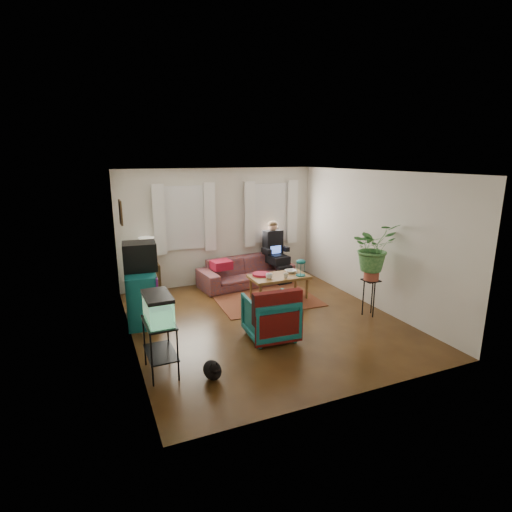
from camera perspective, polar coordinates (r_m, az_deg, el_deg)
name	(u,v)px	position (r m, az deg, el deg)	size (l,w,h in m)	color
floor	(265,321)	(7.19, 1.27, -9.25)	(4.50, 5.00, 0.01)	#4F2B14
ceiling	(266,172)	(6.61, 1.39, 11.93)	(4.50, 5.00, 0.01)	white
wall_back	(220,227)	(9.07, -5.22, 4.19)	(4.50, 0.01, 2.60)	silver
wall_front	(355,296)	(4.71, 14.02, -5.52)	(4.50, 0.01, 2.60)	silver
wall_left	(127,263)	(6.23, -17.90, -1.00)	(0.01, 5.00, 2.60)	silver
wall_right	(372,239)	(7.96, 16.26, 2.29)	(0.01, 5.00, 2.60)	silver
window_left	(184,218)	(8.81, -10.19, 5.37)	(1.08, 0.04, 1.38)	white
window_right	(270,213)	(9.47, 2.04, 6.18)	(1.08, 0.04, 1.38)	white
curtains_left	(185,218)	(8.73, -10.07, 5.30)	(1.36, 0.06, 1.50)	white
curtains_right	(272,213)	(9.40, 2.25, 6.12)	(1.36, 0.06, 1.50)	white
picture_frame	(121,212)	(6.94, -18.71, 5.91)	(0.04, 0.32, 0.40)	#3D2616
area_rug	(266,299)	(8.23, 1.41, -6.13)	(2.00, 1.60, 0.01)	maroon
sofa	(246,267)	(9.01, -1.41, -1.60)	(2.13, 0.84, 0.83)	brown
seated_person	(275,254)	(9.33, 2.74, 0.33)	(0.53, 0.66, 1.27)	black
side_table	(149,278)	(8.81, -15.05, -3.11)	(0.44, 0.44, 0.64)	#422419
table_lamp	(147,251)	(8.66, -15.30, 0.64)	(0.33, 0.33, 0.58)	white
dresser	(141,296)	(7.32, -16.04, -5.55)	(0.51, 1.02, 0.92)	#126370
crt_tv	(140,256)	(7.22, -16.29, -0.02)	(0.56, 0.51, 0.49)	black
aquarium_stand	(160,347)	(5.60, -13.49, -12.58)	(0.37, 0.66, 0.74)	black
aquarium	(158,308)	(5.38, -13.83, -7.19)	(0.33, 0.60, 0.39)	#7FD899
black_cat	(212,368)	(5.45, -6.27, -15.65)	(0.23, 0.36, 0.30)	black
armchair	(270,315)	(6.44, 2.06, -8.38)	(0.76, 0.71, 0.78)	#105664
serape_throw	(278,312)	(6.12, 3.12, -7.98)	(0.78, 0.18, 0.64)	#9E0A0A
coffee_table	(279,287)	(8.20, 3.28, -4.46)	(1.18, 0.65, 0.49)	brown
cup_a	(269,276)	(7.91, 1.89, -2.88)	(0.13, 0.13, 0.11)	white
cup_b	(286,276)	(7.97, 4.26, -2.80)	(0.11, 0.11, 0.10)	beige
bowl	(291,271)	(8.35, 4.98, -2.18)	(0.23, 0.23, 0.06)	white
snack_tray	(261,274)	(8.13, 0.76, -2.63)	(0.37, 0.37, 0.04)	#B21414
birdcage	(301,267)	(8.12, 6.42, -1.63)	(0.19, 0.19, 0.34)	#115B6B
plant_stand	(370,298)	(7.61, 15.93, -5.73)	(0.29, 0.29, 0.68)	black
potted_plant	(373,255)	(7.38, 16.35, 0.20)	(0.78, 0.67, 0.86)	#599947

